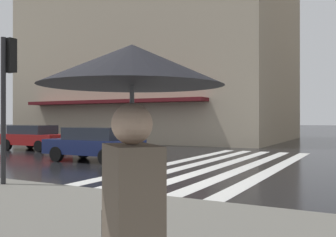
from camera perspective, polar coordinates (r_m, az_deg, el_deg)
ground_plane at (r=11.39m, az=0.41°, el=-8.93°), size 220.00×220.00×0.00m
zebra_crossing at (r=14.93m, az=8.50°, el=-6.82°), size 13.00×4.50×0.01m
haussmann_block_mid at (r=35.03m, az=-0.72°, el=12.52°), size 16.21×21.21×19.23m
traffic_signal_post at (r=10.33m, az=-22.94°, el=5.52°), size 0.44×0.30×3.62m
car_navy at (r=16.08m, az=-10.99°, el=-3.64°), size 1.85×4.10×1.41m
car_red at (r=22.91m, az=-19.46°, el=-2.59°), size 1.85×4.10×1.41m
pedestrian_with_floral_umbrella at (r=2.02m, az=-5.50°, el=-0.80°), size 0.97×0.97×1.99m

